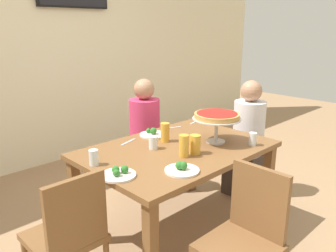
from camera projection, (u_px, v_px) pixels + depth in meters
ground_plane at (176, 232)px, 2.84m from camera, size 12.00×12.00×0.00m
rear_partition at (41, 47)px, 3.96m from camera, size 8.00×0.12×2.80m
dining_table at (177, 159)px, 2.66m from camera, size 1.43×0.98×0.74m
diner_head_east at (247, 147)px, 3.36m from camera, size 0.34×0.34×1.15m
diner_far_right at (145, 144)px, 3.45m from camera, size 0.34×0.34×1.15m
chair_near_left at (246, 235)px, 1.97m from camera, size 0.40×0.40×0.87m
chair_head_west at (69, 234)px, 1.98m from camera, size 0.40×0.40×0.87m
deep_dish_pizza_stand at (217, 117)px, 2.69m from camera, size 0.38×0.38×0.24m
salad_plate_near_diner at (182, 169)px, 2.19m from camera, size 0.22×0.22×0.07m
salad_plate_far_diner at (153, 134)px, 2.91m from camera, size 0.23×0.23×0.07m
salad_plate_spare at (119, 174)px, 2.12m from camera, size 0.22×0.22×0.06m
beer_glass_amber_tall at (184, 146)px, 2.42m from camera, size 0.07×0.07×0.16m
beer_glass_amber_short at (195, 145)px, 2.48m from camera, size 0.08×0.08×0.14m
beer_glass_amber_spare at (165, 132)px, 2.74m from camera, size 0.07×0.07×0.15m
water_glass_clear_near at (253, 139)px, 2.66m from camera, size 0.06×0.06×0.10m
water_glass_clear_far at (94, 158)px, 2.28m from camera, size 0.06×0.06×0.11m
water_glass_clear_spare at (153, 143)px, 2.59m from camera, size 0.07×0.07×0.10m
cutlery_fork_near at (128, 142)px, 2.74m from camera, size 0.18×0.07×0.00m
cutlery_knife_near at (172, 128)px, 3.13m from camera, size 0.18×0.08×0.00m
cutlery_fork_far at (195, 122)px, 3.32m from camera, size 0.18×0.06×0.00m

